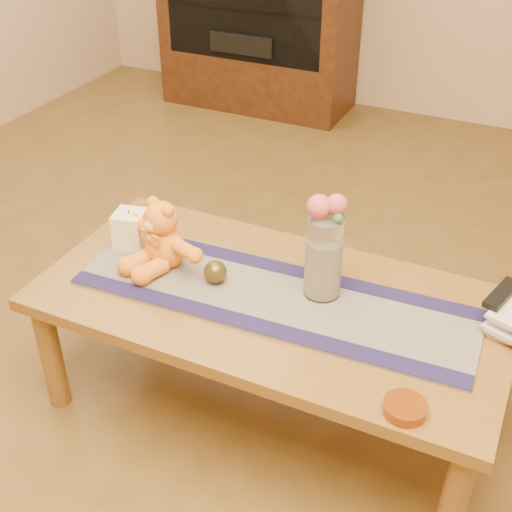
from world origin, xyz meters
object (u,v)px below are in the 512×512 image
at_px(pillar_candle, 131,228).
at_px(bronze_ball, 215,272).
at_px(glass_vase, 324,256).
at_px(tv_remote, 502,294).
at_px(amber_dish, 405,408).
at_px(book_bottom, 498,313).
at_px(teddy_bear, 164,234).

xyz_separation_m(pillar_candle, bronze_ball, (0.35, -0.07, -0.02)).
height_order(glass_vase, tv_remote, glass_vase).
bearing_deg(tv_remote, amber_dish, -91.49).
xyz_separation_m(book_bottom, amber_dish, (-0.15, -0.48, 0.00)).
bearing_deg(glass_vase, pillar_candle, -178.88).
xyz_separation_m(teddy_bear, glass_vase, (0.51, 0.06, 0.02)).
relative_size(teddy_bear, bronze_ball, 4.37).
bearing_deg(tv_remote, book_bottom, 90.00).
xyz_separation_m(glass_vase, book_bottom, (0.49, 0.12, -0.13)).
bearing_deg(glass_vase, tv_remote, 12.77).
relative_size(book_bottom, amber_dish, 2.08).
bearing_deg(bronze_ball, glass_vase, 15.21).
bearing_deg(bronze_ball, amber_dish, -22.26).
relative_size(pillar_candle, amber_dish, 1.09).
relative_size(pillar_candle, book_bottom, 0.52).
bearing_deg(amber_dish, pillar_candle, 161.34).
relative_size(teddy_bear, amber_dish, 2.92).
bearing_deg(pillar_candle, glass_vase, 1.12).
xyz_separation_m(pillar_candle, tv_remote, (1.16, 0.12, 0.02)).
xyz_separation_m(teddy_bear, bronze_ball, (0.19, -0.03, -0.07)).
bearing_deg(teddy_bear, pillar_candle, -177.39).
relative_size(teddy_bear, tv_remote, 1.95).
height_order(teddy_bear, bronze_ball, teddy_bear).
distance_m(tv_remote, amber_dish, 0.49).
relative_size(teddy_bear, book_bottom, 1.40).
bearing_deg(pillar_candle, tv_remote, 6.13).
bearing_deg(amber_dish, tv_remote, 72.89).
bearing_deg(pillar_candle, book_bottom, 6.59).
height_order(tv_remote, amber_dish, tv_remote).
height_order(book_bottom, amber_dish, amber_dish).
xyz_separation_m(glass_vase, tv_remote, (0.49, 0.11, -0.05)).
bearing_deg(tv_remote, teddy_bear, -154.63).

